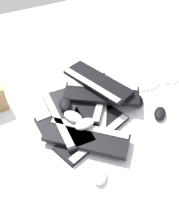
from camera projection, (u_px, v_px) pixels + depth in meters
ground_plane at (101, 123)px, 1.41m from camera, size 3.20×3.20×0.00m
keyboard_0 at (93, 133)px, 1.34m from camera, size 0.28×0.46×0.03m
keyboard_1 at (95, 104)px, 1.50m from camera, size 0.45×0.36×0.03m
keyboard_2 at (74, 114)px, 1.44m from camera, size 0.16×0.44×0.03m
keyboard_3 at (94, 96)px, 1.50m from camera, size 0.43×0.40×0.03m
keyboard_4 at (66, 117)px, 1.38m from camera, size 0.45×0.17×0.03m
keyboard_5 at (87, 137)px, 1.28m from camera, size 0.41×0.42×0.03m
keyboard_6 at (102, 94)px, 1.47m from camera, size 0.37×0.45×0.03m
keyboard_7 at (97, 82)px, 1.50m from camera, size 0.46×0.29×0.03m
mouse_0 at (85, 124)px, 1.30m from camera, size 0.07×0.11×0.04m
mouse_1 at (65, 104)px, 1.40m from camera, size 0.13×0.10×0.04m
mouse_2 at (100, 175)px, 1.16m from camera, size 0.13×0.11×0.04m
mouse_3 at (73, 117)px, 1.33m from camera, size 0.13×0.11×0.04m
mouse_4 at (138, 101)px, 1.51m from camera, size 0.13×0.11×0.04m
mouse_5 at (160, 113)px, 1.43m from camera, size 0.12×0.12×0.04m
cable_0 at (153, 83)px, 1.64m from camera, size 0.31×0.75×0.01m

